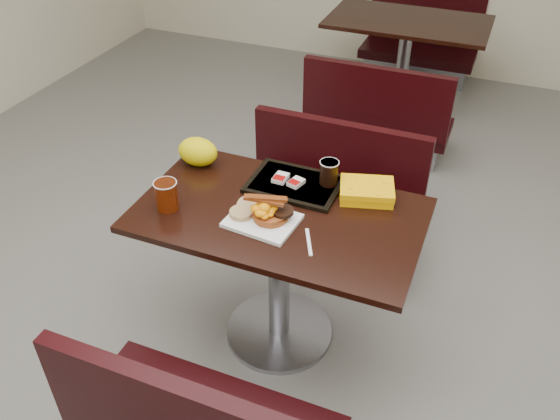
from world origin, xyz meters
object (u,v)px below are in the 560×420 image
at_px(bench_near_n, 327,198).
at_px(hashbrown_sleeve_left, 281,178).
at_px(bench_far_s, 381,106).
at_px(tray, 295,184).
at_px(clamshell, 367,191).
at_px(bench_near_s, 208,402).
at_px(pancake_stack, 271,215).
at_px(fork, 236,224).
at_px(bench_far_n, 419,39).
at_px(coffee_cup_far, 329,173).
at_px(table_near, 279,277).
at_px(knife, 309,242).
at_px(coffee_cup_near, 167,195).
at_px(paper_bag, 198,152).
at_px(platter, 262,221).
at_px(table_far, 402,67).
at_px(hashbrown_sleeve_right, 296,183).

xyz_separation_m(bench_near_n, hashbrown_sleeve_left, (-0.07, -0.50, 0.42)).
height_order(bench_near_n, bench_far_s, same).
xyz_separation_m(bench_far_s, tray, (-0.01, -1.69, 0.40)).
xyz_separation_m(hashbrown_sleeve_left, clamshell, (0.38, 0.04, 0.00)).
bearing_deg(tray, hashbrown_sleeve_left, -175.27).
height_order(bench_near_s, bench_near_n, same).
distance_m(pancake_stack, fork, 0.15).
height_order(bench_far_n, coffee_cup_far, coffee_cup_far).
height_order(table_near, knife, knife).
distance_m(coffee_cup_near, paper_bag, 0.36).
bearing_deg(pancake_stack, knife, -19.43).
height_order(platter, coffee_cup_far, coffee_cup_far).
bearing_deg(pancake_stack, fork, -149.65).
relative_size(table_far, paper_bag, 6.28).
bearing_deg(coffee_cup_near, pancake_stack, 9.95).
xyz_separation_m(table_near, bench_near_s, (0.00, -0.70, -0.02)).
relative_size(knife, clamshell, 0.72).
bearing_deg(clamshell, paper_bag, 166.25).
bearing_deg(bench_far_n, bench_near_s, -90.00).
bearing_deg(table_far, hashbrown_sleeve_left, -91.78).
distance_m(platter, hashbrown_sleeve_left, 0.29).
height_order(hashbrown_sleeve_left, clamshell, clamshell).
bearing_deg(paper_bag, table_far, 78.32).
relative_size(table_near, bench_far_s, 1.20).
relative_size(bench_near_n, platter, 3.59).
xyz_separation_m(bench_far_s, pancake_stack, (-0.01, -1.97, 0.42)).
bearing_deg(paper_bag, platter, -33.42).
height_order(pancake_stack, tray, pancake_stack).
bearing_deg(table_far, fork, -92.75).
height_order(table_far, pancake_stack, pancake_stack).
height_order(bench_near_n, hashbrown_sleeve_left, hashbrown_sleeve_left).
distance_m(table_near, bench_far_n, 3.30).
height_order(table_near, bench_far_n, table_near).
bearing_deg(hashbrown_sleeve_left, bench_far_s, 89.62).
bearing_deg(bench_near_s, table_far, 90.00).
bearing_deg(clamshell, knife, -124.55).
xyz_separation_m(knife, clamshell, (0.13, 0.38, 0.03)).
bearing_deg(table_far, bench_near_n, -90.00).
distance_m(table_far, hashbrown_sleeve_left, 2.43).
bearing_deg(pancake_stack, platter, -149.20).
bearing_deg(fork, knife, -31.03).
bearing_deg(table_near, tray, 92.39).
bearing_deg(hashbrown_sleeve_right, bench_far_s, 106.49).
bearing_deg(bench_far_s, bench_far_n, 90.00).
relative_size(table_far, bench_far_s, 1.20).
distance_m(platter, tray, 0.30).
relative_size(platter, fork, 2.06).
bearing_deg(clamshell, bench_far_n, 79.78).
xyz_separation_m(tray, coffee_cup_far, (0.14, 0.05, 0.06)).
xyz_separation_m(bench_far_s, fork, (-0.13, -2.04, 0.39)).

